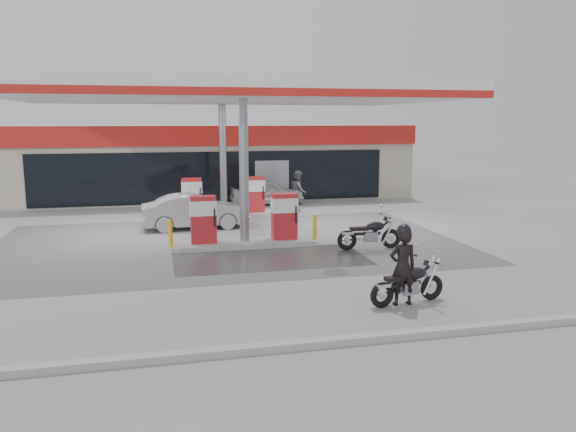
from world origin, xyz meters
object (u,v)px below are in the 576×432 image
(biker_main, at_px, (403,267))
(attendant, at_px, (298,191))
(pump_island_far, at_px, (224,201))
(parked_motorcycle, at_px, (370,234))
(pump_island_near, at_px, (245,226))
(hatchback_silver, at_px, (195,211))
(parked_car_left, at_px, (84,190))
(main_motorcycle, at_px, (409,284))
(sedan_white, at_px, (267,192))

(biker_main, bearing_deg, attendant, -95.78)
(pump_island_far, height_order, parked_motorcycle, pump_island_far)
(pump_island_far, relative_size, biker_main, 2.83)
(pump_island_near, distance_m, biker_main, 7.52)
(pump_island_near, bearing_deg, hatchback_silver, 111.58)
(hatchback_silver, distance_m, parked_car_left, 9.86)
(main_motorcycle, height_order, biker_main, biker_main)
(parked_car_left, bearing_deg, parked_motorcycle, -119.58)
(attendant, relative_size, hatchback_silver, 0.46)
(hatchback_silver, relative_size, parked_car_left, 0.93)
(pump_island_far, xyz_separation_m, parked_car_left, (-6.59, 6.00, -0.05))
(sedan_white, relative_size, hatchback_silver, 0.90)
(biker_main, relative_size, parked_car_left, 0.40)
(pump_island_far, height_order, sedan_white, pump_island_far)
(biker_main, height_order, attendant, attendant)
(pump_island_far, xyz_separation_m, attendant, (3.69, 1.00, 0.25))
(main_motorcycle, bearing_deg, pump_island_near, 100.87)
(pump_island_far, relative_size, main_motorcycle, 2.54)
(pump_island_near, xyz_separation_m, biker_main, (2.62, -7.04, 0.20))
(biker_main, distance_m, parked_motorcycle, 5.76)
(parked_motorcycle, bearing_deg, main_motorcycle, -99.08)
(biker_main, bearing_deg, parked_motorcycle, -105.57)
(pump_island_near, relative_size, main_motorcycle, 2.54)
(attendant, bearing_deg, parked_car_left, 75.74)
(attendant, height_order, hatchback_silver, attendant)
(main_motorcycle, relative_size, attendant, 1.06)
(main_motorcycle, xyz_separation_m, sedan_white, (-0.21, 16.20, 0.18))
(pump_island_near, distance_m, pump_island_far, 6.00)
(biker_main, xyz_separation_m, attendant, (1.07, 14.04, 0.05))
(parked_motorcycle, relative_size, hatchback_silver, 0.53)
(biker_main, relative_size, attendant, 0.95)
(hatchback_silver, bearing_deg, pump_island_near, -161.02)
(hatchback_silver, bearing_deg, main_motorcycle, -160.83)
(parked_motorcycle, relative_size, attendant, 1.16)
(parked_car_left, bearing_deg, attendant, -93.77)
(pump_island_near, xyz_separation_m, hatchback_silver, (-1.42, 3.60, -0.02))
(pump_island_far, distance_m, parked_motorcycle, 8.48)
(main_motorcycle, height_order, attendant, attendant)
(pump_island_near, distance_m, attendant, 7.91)
(pump_island_near, bearing_deg, parked_car_left, 118.77)
(pump_island_far, height_order, attendant, attendant)
(sedan_white, xyz_separation_m, attendant, (1.08, -2.20, 0.32))
(pump_island_near, xyz_separation_m, pump_island_far, (0.00, 6.00, 0.00))
(sedan_white, xyz_separation_m, parked_car_left, (-9.19, 2.80, 0.02))
(parked_motorcycle, distance_m, hatchback_silver, 7.44)
(main_motorcycle, xyz_separation_m, attendant, (0.88, 14.00, 0.49))
(parked_car_left, bearing_deg, biker_main, -132.01)
(pump_island_near, distance_m, parked_motorcycle, 4.29)
(pump_island_near, relative_size, hatchback_silver, 1.23)
(biker_main, relative_size, parked_motorcycle, 0.82)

